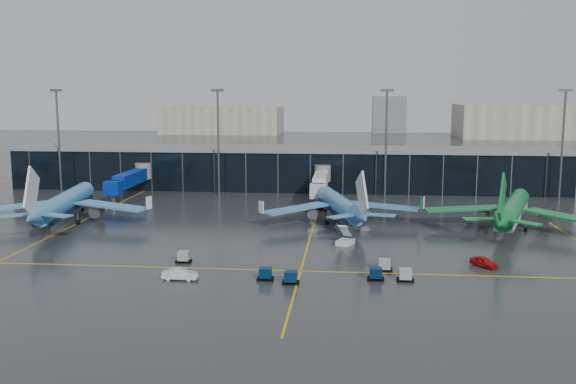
# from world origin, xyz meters

# --- Properties ---
(ground) EXTENTS (600.00, 600.00, 0.00)m
(ground) POSITION_xyz_m (0.00, 0.00, 0.00)
(ground) COLOR #282B2D
(ground) RESTS_ON ground
(terminal_pier) EXTENTS (142.00, 17.00, 10.70)m
(terminal_pier) POSITION_xyz_m (0.00, 62.00, 5.42)
(terminal_pier) COLOR black
(terminal_pier) RESTS_ON ground
(jet_bridges) EXTENTS (94.00, 27.50, 7.20)m
(jet_bridges) POSITION_xyz_m (-35.00, 42.99, 4.55)
(jet_bridges) COLOR #595B60
(jet_bridges) RESTS_ON ground
(flood_masts) EXTENTS (203.00, 0.50, 25.50)m
(flood_masts) POSITION_xyz_m (5.00, 50.00, 13.81)
(flood_masts) COLOR #595B60
(flood_masts) RESTS_ON ground
(distant_hangars) EXTENTS (260.00, 71.00, 22.00)m
(distant_hangars) POSITION_xyz_m (49.94, 270.08, 8.79)
(distant_hangars) COLOR #B2AD99
(distant_hangars) RESTS_ON ground
(taxi_lines) EXTENTS (220.00, 120.00, 0.02)m
(taxi_lines) POSITION_xyz_m (10.00, 10.61, 0.01)
(taxi_lines) COLOR gold
(taxi_lines) RESTS_ON ground
(airliner_arkefly) EXTENTS (40.55, 44.65, 12.27)m
(airliner_arkefly) POSITION_xyz_m (-37.55, 14.38, 6.13)
(airliner_arkefly) COLOR #3A82C0
(airliner_arkefly) RESTS_ON ground
(airliner_klm_near) EXTENTS (40.61, 43.82, 11.32)m
(airliner_klm_near) POSITION_xyz_m (14.52, 19.71, 5.66)
(airliner_klm_near) COLOR #3A80BF
(airliner_klm_near) RESTS_ON ground
(airliner_aer_lingus) EXTENTS (43.92, 46.73, 11.63)m
(airliner_aer_lingus) POSITION_xyz_m (46.45, 17.04, 5.81)
(airliner_aer_lingus) COLOR #0D7531
(airliner_aer_lingus) RESTS_ON ground
(baggage_carts) EXTENTS (33.95, 10.58, 1.70)m
(baggage_carts) POSITION_xyz_m (12.26, -17.31, 0.76)
(baggage_carts) COLOR black
(baggage_carts) RESTS_ON ground
(mobile_airstair) EXTENTS (3.21, 3.78, 3.45)m
(mobile_airstair) POSITION_xyz_m (16.08, 1.48, 0.77)
(mobile_airstair) COLOR silver
(mobile_airstair) RESTS_ON ground
(service_van_red) EXTENTS (3.99, 4.34, 1.44)m
(service_van_red) POSITION_xyz_m (36.03, -10.20, 0.72)
(service_van_red) COLOR #AF0D0D
(service_van_red) RESTS_ON ground
(service_van_white) EXTENTS (4.79, 1.73, 1.57)m
(service_van_white) POSITION_xyz_m (-5.75, -20.73, 0.79)
(service_van_white) COLOR silver
(service_van_white) RESTS_ON ground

